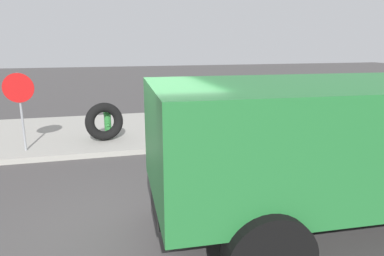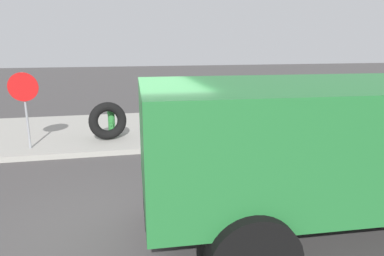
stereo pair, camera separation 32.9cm
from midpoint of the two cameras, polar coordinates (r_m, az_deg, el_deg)
The scene contains 5 objects.
ground_plane at distance 5.87m, azimuth -12.46°, elevation -16.76°, with size 80.00×80.00×0.00m, color #423F3F.
sidewalk_curb at distance 11.92m, azimuth -13.72°, elevation -0.52°, with size 36.00×5.00×0.15m, color #99968E.
fire_hydrant at distance 10.82m, azimuth -14.50°, elevation 0.86°, with size 0.23×0.53×0.85m.
loose_tire at distance 10.47m, azimuth -15.06°, elevation 1.01°, with size 1.11×1.11×0.27m, color black.
stop_sign at distance 10.08m, azimuth -27.28°, elevation 4.45°, with size 0.76×0.08×2.06m.
Camera 1 is at (-0.21, -5.03, 2.96)m, focal length 32.53 mm.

